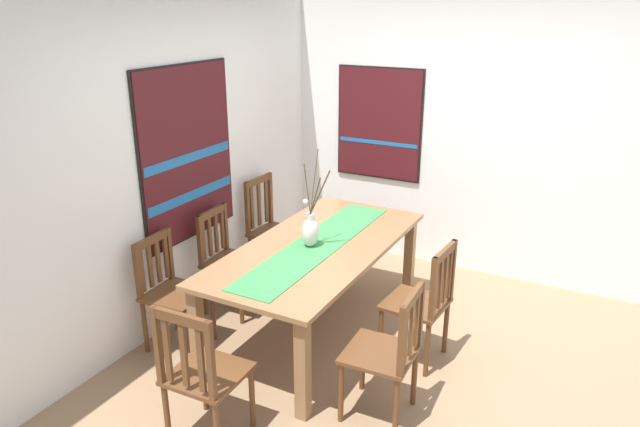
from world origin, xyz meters
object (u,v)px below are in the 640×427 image
at_px(chair_4, 388,351).
at_px(painting_on_side_wall, 379,124).
at_px(centerpiece_vase, 311,230).
at_px(chair_5, 228,258).
at_px(chair_1, 271,227).
at_px(chair_2, 201,373).
at_px(painting_on_back_wall, 187,154).
at_px(dining_table, 317,256).
at_px(chair_3, 171,290).
at_px(chair_0, 423,301).

xyz_separation_m(chair_4, painting_on_side_wall, (2.39, 1.09, 0.89)).
distance_m(centerpiece_vase, chair_5, 0.91).
distance_m(chair_1, chair_2, 2.30).
relative_size(chair_5, painting_on_back_wall, 0.63).
bearing_deg(dining_table, painting_on_back_wall, 96.93).
relative_size(chair_1, chair_3, 1.09).
bearing_deg(chair_2, chair_0, -30.60).
xyz_separation_m(chair_0, chair_3, (-0.70, 1.73, -0.01)).
bearing_deg(centerpiece_vase, chair_1, 48.30).
height_order(dining_table, chair_5, chair_5).
distance_m(chair_1, painting_on_side_wall, 1.48).
distance_m(chair_1, painting_on_back_wall, 1.23).
bearing_deg(chair_5, chair_0, -88.60).
bearing_deg(chair_3, centerpiece_vase, -53.21).
xyz_separation_m(centerpiece_vase, chair_1, (0.76, 0.85, -0.40)).
relative_size(chair_4, painting_on_side_wall, 0.82).
bearing_deg(chair_1, painting_on_back_wall, 165.23).
bearing_deg(centerpiece_vase, chair_5, 88.19).
bearing_deg(centerpiece_vase, chair_3, 126.79).
bearing_deg(chair_3, chair_4, -90.05).
bearing_deg(painting_on_side_wall, chair_4, -155.46).
relative_size(chair_0, chair_2, 0.98).
relative_size(chair_0, chair_1, 0.96).
relative_size(dining_table, chair_0, 2.27).
distance_m(dining_table, painting_on_side_wall, 1.85).
height_order(chair_4, painting_on_side_wall, painting_on_side_wall).
bearing_deg(chair_0, chair_2, 149.40).
height_order(dining_table, chair_3, chair_3).
bearing_deg(painting_on_side_wall, chair_1, 146.78).
relative_size(chair_1, chair_4, 1.06).
bearing_deg(chair_1, chair_2, -157.35).
relative_size(centerpiece_vase, painting_on_side_wall, 0.67).
bearing_deg(dining_table, chair_0, -89.08).
bearing_deg(dining_table, painting_on_side_wall, 7.55).
distance_m(chair_5, painting_on_back_wall, 0.93).
bearing_deg(painting_on_back_wall, chair_2, -139.27).
height_order(centerpiece_vase, chair_1, centerpiece_vase).
distance_m(chair_0, chair_4, 0.70).
bearing_deg(chair_5, chair_4, -111.13).
xyz_separation_m(chair_1, chair_2, (-2.12, -0.89, -0.01)).
relative_size(centerpiece_vase, chair_3, 0.85).
bearing_deg(centerpiece_vase, painting_on_side_wall, 6.37).
distance_m(dining_table, chair_3, 1.13).
distance_m(chair_3, painting_on_back_wall, 1.07).
distance_m(chair_4, painting_on_back_wall, 2.23).
height_order(chair_3, chair_5, chair_5).
bearing_deg(dining_table, chair_5, 91.88).
height_order(centerpiece_vase, painting_on_back_wall, painting_on_back_wall).
bearing_deg(painting_on_side_wall, chair_3, 164.75).
height_order(dining_table, chair_1, chair_1).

